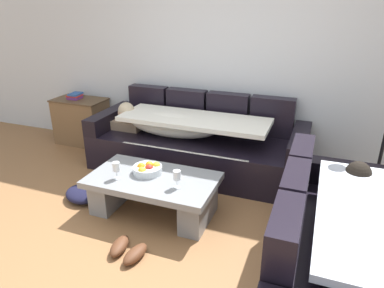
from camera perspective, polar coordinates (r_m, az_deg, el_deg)
ground_plane at (r=3.00m, az=-6.96°, el=-17.56°), size 14.00×14.00×0.00m
back_wall at (r=4.34m, az=5.78°, el=14.80°), size 9.00×0.10×2.70m
couch_along_wall at (r=4.19m, az=0.24°, el=0.13°), size 2.51×0.92×0.88m
couch_near_window at (r=2.69m, az=23.24°, el=-15.76°), size 0.92×1.88×0.88m
coffee_table at (r=3.38m, az=-6.31°, el=-7.50°), size 1.20×0.68×0.38m
fruit_bowl at (r=3.38m, az=-7.23°, el=-4.05°), size 0.28×0.28×0.10m
wine_glass_near_left at (r=3.29m, az=-12.22°, el=-3.74°), size 0.07×0.07×0.17m
wine_glass_near_right at (r=3.07m, az=-2.48°, el=-5.22°), size 0.07×0.07×0.17m
side_cabinet at (r=5.23m, az=-17.48°, el=3.58°), size 0.72×0.44×0.64m
book_stack_on_cabinet at (r=5.17m, az=-18.48°, el=7.42°), size 0.19×0.20×0.08m
pair_of_shoes at (r=3.01m, az=-10.48°, el=-16.56°), size 0.33×0.33×0.09m
crumpled_garment at (r=3.83m, az=-17.38°, el=-7.71°), size 0.51×0.48×0.12m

